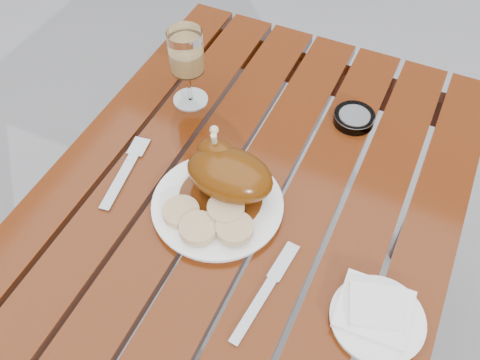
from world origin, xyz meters
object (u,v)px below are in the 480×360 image
table (238,302)px  wine_glass (188,68)px  side_plate (377,319)px  ashtray (354,118)px  dinner_plate (218,206)px

table → wine_glass: (-0.23, 0.25, 0.47)m
table → side_plate: side_plate is taller
wine_glass → ashtray: (0.36, 0.09, -0.08)m
dinner_plate → side_plate: 0.36m
side_plate → dinner_plate: bearing=164.4°
table → wine_glass: wine_glass is taller
table → ashtray: (0.13, 0.34, 0.39)m
dinner_plate → wine_glass: size_ratio=1.36×
table → wine_glass: size_ratio=6.41×
dinner_plate → wine_glass: bearing=127.9°
dinner_plate → side_plate: dinner_plate is taller
side_plate → table: bearing=162.2°
table → side_plate: (0.30, -0.10, 0.38)m
wine_glass → side_plate: wine_glass is taller
table → side_plate: bearing=-17.8°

